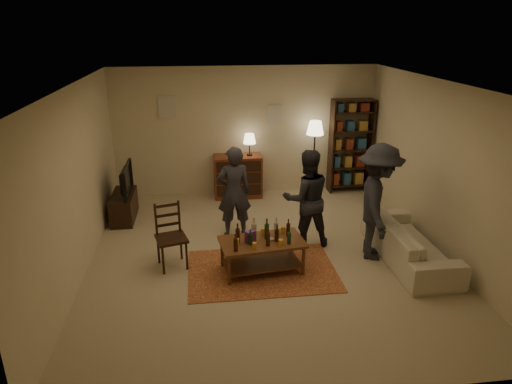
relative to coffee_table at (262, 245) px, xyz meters
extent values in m
plane|color=#C6B793|center=(0.13, 0.46, -0.43)|extent=(6.00, 6.00, 0.00)
plane|color=beige|center=(0.13, 3.46, 0.92)|extent=(5.50, 0.00, 5.50)
plane|color=beige|center=(-2.62, 0.46, 0.92)|extent=(0.00, 6.00, 6.00)
plane|color=beige|center=(2.88, 0.46, 0.92)|extent=(0.00, 6.00, 6.00)
plane|color=beige|center=(0.13, -2.54, 0.92)|extent=(5.50, 0.00, 5.50)
plane|color=white|center=(0.13, 0.46, 2.27)|extent=(6.00, 6.00, 0.00)
cube|color=beige|center=(-1.47, 3.44, 1.47)|extent=(0.35, 0.03, 0.45)
cube|color=beige|center=(0.73, 3.44, 1.27)|extent=(0.30, 0.03, 0.40)
cube|color=maroon|center=(0.00, 0.00, -0.43)|extent=(2.20, 1.50, 0.01)
cube|color=brown|center=(0.00, 0.00, 0.05)|extent=(1.30, 0.82, 0.04)
cube|color=brown|center=(0.00, 0.00, -0.30)|extent=(1.19, 0.71, 0.02)
cylinder|color=brown|center=(-0.51, -0.34, -0.20)|extent=(0.05, 0.05, 0.46)
cylinder|color=brown|center=(0.59, -0.20, -0.20)|extent=(0.05, 0.05, 0.46)
cylinder|color=brown|center=(-0.58, 0.20, -0.20)|extent=(0.05, 0.05, 0.46)
cylinder|color=brown|center=(0.52, 0.34, -0.20)|extent=(0.05, 0.05, 0.46)
cylinder|color=gold|center=(-0.38, -0.09, 0.12)|extent=(0.07, 0.07, 0.10)
cylinder|color=gold|center=(-0.14, -0.22, 0.12)|extent=(0.07, 0.07, 0.09)
cylinder|color=gold|center=(0.04, 0.19, 0.13)|extent=(0.07, 0.07, 0.11)
cylinder|color=gold|center=(0.25, -0.17, 0.12)|extent=(0.07, 0.07, 0.09)
cylinder|color=gold|center=(0.36, 0.24, 0.12)|extent=(0.07, 0.07, 0.10)
cube|color=#723797|center=(-0.18, 0.00, 0.16)|extent=(0.16, 0.14, 0.18)
cylinder|color=gray|center=(0.12, 0.00, 0.08)|extent=(0.12, 0.12, 0.02)
cube|color=black|center=(-1.33, 0.31, 0.04)|extent=(0.54, 0.54, 0.04)
cylinder|color=black|center=(-1.46, 0.09, -0.20)|extent=(0.04, 0.04, 0.46)
cylinder|color=black|center=(-1.11, 0.19, -0.20)|extent=(0.04, 0.04, 0.46)
cylinder|color=black|center=(-1.55, 0.44, -0.20)|extent=(0.04, 0.04, 0.46)
cylinder|color=black|center=(-1.21, 0.53, -0.20)|extent=(0.04, 0.04, 0.46)
cube|color=black|center=(-1.38, 0.48, 0.32)|extent=(0.35, 0.12, 0.52)
cube|color=black|center=(-2.32, 2.26, -0.18)|extent=(0.40, 1.00, 0.50)
imported|color=black|center=(-2.30, 2.26, 0.35)|extent=(0.13, 0.97, 0.56)
cube|color=brown|center=(-0.07, 3.18, 0.02)|extent=(1.00, 0.48, 0.90)
cube|color=black|center=(-0.07, 2.93, -0.21)|extent=(0.92, 0.02, 0.22)
cube|color=black|center=(-0.07, 2.93, 0.05)|extent=(0.92, 0.02, 0.22)
cube|color=black|center=(-0.07, 2.93, 0.31)|extent=(0.92, 0.02, 0.22)
cylinder|color=black|center=(0.18, 3.18, 0.49)|extent=(0.12, 0.12, 0.04)
cylinder|color=black|center=(0.18, 3.18, 0.62)|extent=(0.02, 0.02, 0.22)
cone|color=#FFE5B2|center=(0.18, 3.18, 0.83)|extent=(0.26, 0.26, 0.20)
cube|color=black|center=(1.95, 3.24, 0.57)|extent=(0.04, 0.34, 2.00)
cube|color=black|center=(2.81, 3.24, 0.57)|extent=(0.04, 0.34, 2.00)
cube|color=black|center=(2.38, 3.24, -0.28)|extent=(0.90, 0.34, 0.03)
cube|color=black|center=(2.38, 3.24, 0.12)|extent=(0.90, 0.34, 0.03)
cube|color=black|center=(2.38, 3.24, 0.52)|extent=(0.90, 0.34, 0.03)
cube|color=black|center=(2.38, 3.24, 0.92)|extent=(0.90, 0.34, 0.03)
cube|color=black|center=(2.38, 3.24, 1.32)|extent=(0.90, 0.34, 0.03)
cube|color=black|center=(2.38, 3.24, 1.57)|extent=(0.90, 0.34, 0.03)
cube|color=maroon|center=(2.08, 3.24, -0.14)|extent=(0.12, 0.22, 0.26)
cube|color=#28547A|center=(2.33, 3.24, -0.14)|extent=(0.15, 0.22, 0.26)
cube|color=#A68037|center=(2.60, 3.24, -0.14)|extent=(0.18, 0.22, 0.26)
cube|color=#28547A|center=(2.08, 3.24, 0.25)|extent=(0.12, 0.22, 0.24)
cube|color=#A68037|center=(2.33, 3.24, 0.25)|extent=(0.15, 0.22, 0.24)
cube|color=maroon|center=(2.60, 3.24, 0.25)|extent=(0.18, 0.22, 0.24)
cube|color=#A68037|center=(2.08, 3.24, 0.64)|extent=(0.12, 0.22, 0.22)
cube|color=maroon|center=(2.33, 3.24, 0.64)|extent=(0.15, 0.22, 0.22)
cube|color=#28547A|center=(2.60, 3.24, 0.64)|extent=(0.18, 0.22, 0.22)
cube|color=maroon|center=(2.08, 3.24, 1.03)|extent=(0.12, 0.22, 0.20)
cube|color=#28547A|center=(2.33, 3.24, 1.03)|extent=(0.15, 0.22, 0.20)
cube|color=#A68037|center=(2.60, 3.24, 1.03)|extent=(0.18, 0.22, 0.20)
cube|color=#28547A|center=(2.08, 3.24, 1.42)|extent=(0.12, 0.22, 0.18)
cube|color=#A68037|center=(2.33, 3.24, 1.42)|extent=(0.15, 0.22, 0.18)
cube|color=maroon|center=(2.60, 3.24, 1.42)|extent=(0.18, 0.22, 0.18)
cylinder|color=black|center=(1.54, 3.11, -0.42)|extent=(0.28, 0.28, 0.03)
cylinder|color=black|center=(1.54, 3.11, 0.28)|extent=(0.03, 0.03, 1.42)
cone|color=#FFE5B2|center=(1.54, 3.11, 1.03)|extent=(0.36, 0.36, 0.28)
imported|color=beige|center=(2.33, 0.06, -0.13)|extent=(0.81, 2.08, 0.61)
imported|color=#2A2A33|center=(-0.30, 1.29, 0.37)|extent=(0.61, 0.43, 1.60)
imported|color=#23232A|center=(0.84, 0.79, 0.39)|extent=(0.84, 0.67, 1.64)
imported|color=#25272D|center=(1.83, 0.25, 0.49)|extent=(0.99, 1.33, 1.84)
camera|label=1|loc=(-0.85, -5.96, 3.09)|focal=32.00mm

